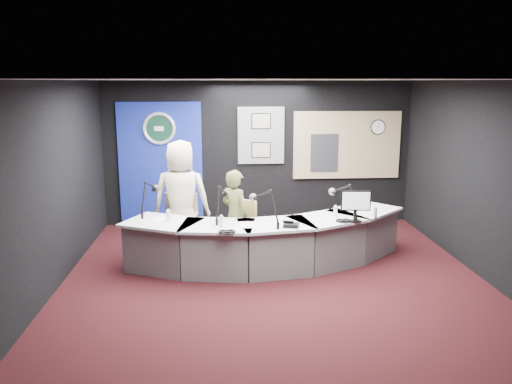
{
  "coord_description": "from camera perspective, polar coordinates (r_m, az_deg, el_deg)",
  "views": [
    {
      "loc": [
        -0.75,
        -6.95,
        2.78
      ],
      "look_at": [
        -0.2,
        0.8,
        1.1
      ],
      "focal_mm": 36.0,
      "sensor_mm": 36.0,
      "label": 1
    }
  ],
  "objects": [
    {
      "name": "framed_photo_upper",
      "position": [
        9.95,
        0.58,
        7.88
      ],
      "size": [
        0.34,
        0.02,
        0.27
      ],
      "primitive_type": "cube",
      "color": "gray",
      "rests_on": "pinboard"
    },
    {
      "name": "pinboard",
      "position": [
        10.01,
        0.56,
        6.3
      ],
      "size": [
        0.9,
        0.04,
        1.1
      ],
      "primitive_type": "cube",
      "color": "slate",
      "rests_on": "wall_back"
    },
    {
      "name": "boom_mic_a",
      "position": [
        8.16,
        -11.78,
        -0.31
      ],
      "size": [
        0.27,
        0.72,
        0.6
      ],
      "primitive_type": null,
      "color": "black",
      "rests_on": "broadcast_desk"
    },
    {
      "name": "person_woman",
      "position": [
        7.96,
        -2.31,
        -2.72
      ],
      "size": [
        0.62,
        0.63,
        1.46
      ],
      "primitive_type": "imported",
      "rotation": [
        0.0,
        0.0,
        2.35
      ],
      "color": "brown",
      "rests_on": "ground"
    },
    {
      "name": "notepad",
      "position": [
        7.42,
        -0.95,
        -3.66
      ],
      "size": [
        0.24,
        0.34,
        0.0
      ],
      "primitive_type": "cube",
      "rotation": [
        0.0,
        0.0,
        -0.01
      ],
      "color": "white",
      "rests_on": "broadcast_desk"
    },
    {
      "name": "desk_phone",
      "position": [
        7.33,
        3.94,
        -3.71
      ],
      "size": [
        0.25,
        0.22,
        0.05
      ],
      "primitive_type": "cube",
      "rotation": [
        0.0,
        0.0,
        -0.27
      ],
      "color": "black",
      "rests_on": "broadcast_desk"
    },
    {
      "name": "computer_monitor",
      "position": [
        7.66,
        11.01,
        -0.94
      ],
      "size": [
        0.44,
        0.06,
        0.3
      ],
      "primitive_type": "cube",
      "rotation": [
        0.0,
        0.0,
        -0.08
      ],
      "color": "black",
      "rests_on": "broadcast_desk"
    },
    {
      "name": "ceiling",
      "position": [
        6.99,
        2.15,
        12.35
      ],
      "size": [
        6.0,
        6.0,
        0.02
      ],
      "primitive_type": "cube",
      "color": "silver",
      "rests_on": "ground"
    },
    {
      "name": "armchair_left",
      "position": [
        8.52,
        -8.22,
        -3.94
      ],
      "size": [
        0.51,
        0.51,
        0.86
      ],
      "primitive_type": null,
      "rotation": [
        0.0,
        0.0,
        -0.06
      ],
      "color": "#A68B4B",
      "rests_on": "ground"
    },
    {
      "name": "framed_photo_lower",
      "position": [
        10.01,
        0.57,
        4.68
      ],
      "size": [
        0.34,
        0.02,
        0.27
      ],
      "primitive_type": "cube",
      "color": "gray",
      "rests_on": "pinboard"
    },
    {
      "name": "draped_jacket",
      "position": [
        8.71,
        -8.36,
        -2.29
      ],
      "size": [
        0.5,
        0.13,
        0.7
      ],
      "primitive_type": "cube",
      "rotation": [
        0.0,
        0.0,
        -0.06
      ],
      "color": "#6C675B",
      "rests_on": "armchair_left"
    },
    {
      "name": "boom_mic_b",
      "position": [
        7.64,
        -3.83,
        -0.91
      ],
      "size": [
        0.27,
        0.72,
        0.6
      ],
      "primitive_type": null,
      "color": "black",
      "rests_on": "broadcast_desk"
    },
    {
      "name": "broadcast_desk",
      "position": [
        7.91,
        1.22,
        -5.51
      ],
      "size": [
        4.5,
        1.9,
        0.75
      ],
      "primitive_type": null,
      "color": "silver",
      "rests_on": "ground"
    },
    {
      "name": "wall_left",
      "position": [
        7.44,
        -21.6,
        0.64
      ],
      "size": [
        0.02,
        6.0,
        2.8
      ],
      "primitive_type": "cube",
      "color": "black",
      "rests_on": "ground"
    },
    {
      "name": "headphones_far",
      "position": [
        7.05,
        -3.25,
        -4.42
      ],
      "size": [
        0.23,
        0.23,
        0.04
      ],
      "primitive_type": "torus",
      "color": "black",
      "rests_on": "broadcast_desk"
    },
    {
      "name": "headphones_near",
      "position": [
        7.69,
        9.68,
        -3.14
      ],
      "size": [
        0.22,
        0.22,
        0.04
      ],
      "primitive_type": "torus",
      "color": "black",
      "rests_on": "broadcast_desk"
    },
    {
      "name": "person_man",
      "position": [
        8.39,
        -8.32,
        -0.62
      ],
      "size": [
        0.96,
        0.67,
        1.87
      ],
      "primitive_type": "imported",
      "rotation": [
        0.0,
        0.0,
        3.05
      ],
      "color": "beige",
      "rests_on": "ground"
    },
    {
      "name": "booth_window_frame",
      "position": [
        10.3,
        10.06,
        5.16
      ],
      "size": [
        2.12,
        0.06,
        1.32
      ],
      "primitive_type": "cube",
      "color": "tan",
      "rests_on": "wall_back"
    },
    {
      "name": "boom_mic_d",
      "position": [
        7.88,
        9.76,
        -0.67
      ],
      "size": [
        0.36,
        0.69,
        0.6
      ],
      "primitive_type": null,
      "color": "black",
      "rests_on": "broadcast_desk"
    },
    {
      "name": "seal_center",
      "position": [
        9.99,
        -10.72,
        6.94
      ],
      "size": [
        0.48,
        0.01,
        0.48
      ],
      "primitive_type": "cylinder",
      "rotation": [
        1.57,
        0.0,
        0.0
      ],
      "color": "#0D3222",
      "rests_on": "backdrop_panel"
    },
    {
      "name": "wall_right",
      "position": [
        8.02,
        23.91,
        1.23
      ],
      "size": [
        0.02,
        6.0,
        2.8
      ],
      "primitive_type": "cube",
      "color": "black",
      "rests_on": "ground"
    },
    {
      "name": "wall_front",
      "position": [
        4.25,
        6.34,
        -6.84
      ],
      "size": [
        6.0,
        0.02,
        2.8
      ],
      "primitive_type": "cube",
      "color": "black",
      "rests_on": "ground"
    },
    {
      "name": "booth_glow",
      "position": [
        10.29,
        10.08,
        5.16
      ],
      "size": [
        2.0,
        0.02,
        1.2
      ],
      "primitive_type": "cube",
      "color": "#D4A686",
      "rests_on": "booth_window_frame"
    },
    {
      "name": "wall_clock",
      "position": [
        10.4,
        13.41,
        7.02
      ],
      "size": [
        0.28,
        0.01,
        0.28
      ],
      "primitive_type": "cylinder",
      "rotation": [
        1.57,
        0.0,
        0.0
      ],
      "color": "white",
      "rests_on": "booth_window_frame"
    },
    {
      "name": "agency_seal",
      "position": [
        9.99,
        -10.73,
        6.94
      ],
      "size": [
        0.63,
        0.07,
        0.63
      ],
      "primitive_type": "torus",
      "rotation": [
        1.57,
        0.0,
        0.0
      ],
      "color": "silver",
      "rests_on": "backdrop_panel"
    },
    {
      "name": "equipment_rack",
      "position": [
        10.19,
        7.61,
        4.32
      ],
      "size": [
        0.55,
        0.02,
        0.75
      ],
      "primitive_type": "cube",
      "color": "black",
      "rests_on": "booth_window_frame"
    },
    {
      "name": "wall_back",
      "position": [
        10.07,
        0.26,
        4.33
      ],
      "size": [
        6.0,
        0.02,
        2.8
      ],
      "primitive_type": "cube",
      "color": "black",
      "rests_on": "ground"
    },
    {
      "name": "ground",
      "position": [
        7.52,
        1.97,
        -9.49
      ],
      "size": [
        6.0,
        6.0,
        0.0
      ],
      "primitive_type": "plane",
      "color": "black",
      "rests_on": "ground"
    },
    {
      "name": "water_bottles",
      "position": [
        7.57,
        2.02,
        -2.67
      ],
      "size": [
        3.18,
        0.52,
        0.18
      ],
      "primitive_type": null,
      "color": "silver",
      "rests_on": "broadcast_desk"
    },
    {
      "name": "paper_stack",
      "position": [
        7.85,
        -10.67,
        -2.99
      ],
      "size": [
        0.29,
        0.33,
        0.0
      ],
      "primitive_type": "cube",
      "rotation": [
        0.0,
        0.0,
        0.39
      ],
      "color": "white",
      "rests_on": "broadcast_desk"
    },
    {
      "name": "boom_mic_c",
      "position": [
        7.38,
        1.03,
        -1.36
      ],
      "size": [
        0.43,
        0.66,
        0.6
      ],
      "primitive_type": null,
      "color": "black",
      "rests_on": "broadcast_desk"
    },
    {
      "name": "armchair_right",
      "position": [
        8.03,
        -2.3,
        -4.36
      ],
      "size": [
        0.78,
        0.78,
        0.98
      ],
      "primitive_type": null,
      "rotation": [
        0.0,
        0.0,
        -0.69
      ],
      "color": "#A68B4B",
      "rests_on": "ground"
    },
    {
      "name": "backdrop_panel",
      "position": [
        10.1,
        -10.56,
        3.29
      ],
      "size": [
        1.6,
        0.05,
        2.3
      ],
      "primitive_type": "cube",
      "color": "navy",
      "rests_on": "wall_back"
    }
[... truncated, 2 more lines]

